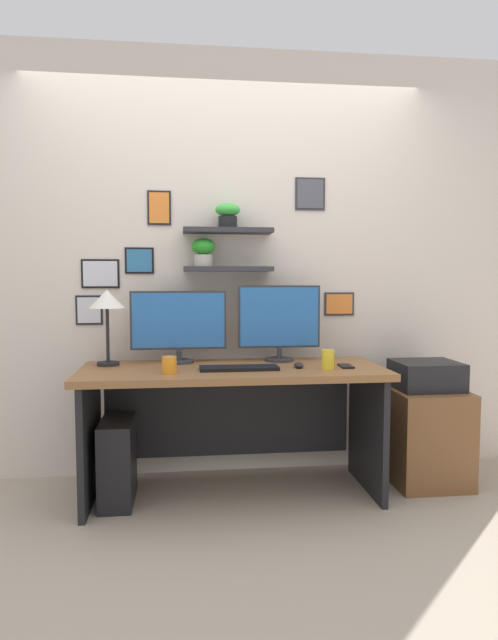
{
  "coord_description": "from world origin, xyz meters",
  "views": [
    {
      "loc": [
        -0.28,
        -3.1,
        1.27
      ],
      "look_at": [
        0.1,
        0.05,
        1.02
      ],
      "focal_mm": 30.79,
      "sensor_mm": 36.0,
      "label": 1
    }
  ],
  "objects_px": {
    "desk": "(232,401)",
    "drawer_cabinet": "(425,435)",
    "computer_tower_left": "(118,461)",
    "coffee_mug": "(169,365)",
    "keyboard": "(239,368)",
    "printer": "(426,375)",
    "computer_mouse": "(299,365)",
    "desk_lamp": "(107,304)",
    "cell_phone": "(346,366)",
    "water_cup": "(328,360)",
    "monitor_left": "(179,324)",
    "monitor_right": "(279,321)"
  },
  "relations": [
    {
      "from": "computer_tower_left",
      "to": "monitor_right",
      "type": "bearing_deg",
      "value": 13.99
    },
    {
      "from": "computer_mouse",
      "to": "desk_lamp",
      "type": "relative_size",
      "value": 0.2
    },
    {
      "from": "monitor_right",
      "to": "drawer_cabinet",
      "type": "xyz_separation_m",
      "value": [
        0.89,
        -0.15,
        -0.71
      ]
    },
    {
      "from": "computer_mouse",
      "to": "desk_lamp",
      "type": "xyz_separation_m",
      "value": [
        -1.09,
        0.22,
        0.34
      ]
    },
    {
      "from": "desk_lamp",
      "to": "printer",
      "type": "distance_m",
      "value": 1.97
    },
    {
      "from": "desk",
      "to": "drawer_cabinet",
      "type": "relative_size",
      "value": 2.98
    },
    {
      "from": "monitor_left",
      "to": "water_cup",
      "type": "bearing_deg",
      "value": -22.31
    },
    {
      "from": "computer_tower_left",
      "to": "printer",
      "type": "bearing_deg",
      "value": 2.91
    },
    {
      "from": "monitor_right",
      "to": "monitor_left",
      "type": "bearing_deg",
      "value": 180.0
    },
    {
      "from": "desk",
      "to": "water_cup",
      "type": "relative_size",
      "value": 15.75
    },
    {
      "from": "computer_tower_left",
      "to": "drawer_cabinet",
      "type": "bearing_deg",
      "value": 2.91
    },
    {
      "from": "cell_phone",
      "to": "coffee_mug",
      "type": "height_order",
      "value": "coffee_mug"
    },
    {
      "from": "keyboard",
      "to": "computer_mouse",
      "type": "bearing_deg",
      "value": 4.65
    },
    {
      "from": "keyboard",
      "to": "desk_lamp",
      "type": "bearing_deg",
      "value": 161.78
    },
    {
      "from": "desk",
      "to": "monitor_left",
      "type": "height_order",
      "value": "monitor_left"
    },
    {
      "from": "coffee_mug",
      "to": "computer_tower_left",
      "type": "xyz_separation_m",
      "value": [
        -0.3,
        0.12,
        -0.56
      ]
    },
    {
      "from": "computer_tower_left",
      "to": "water_cup",
      "type": "bearing_deg",
      "value": -4.98
    },
    {
      "from": "keyboard",
      "to": "printer",
      "type": "xyz_separation_m",
      "value": [
        1.17,
        0.16,
        -0.09
      ]
    },
    {
      "from": "monitor_right",
      "to": "printer",
      "type": "bearing_deg",
      "value": -9.26
    },
    {
      "from": "water_cup",
      "to": "drawer_cabinet",
      "type": "distance_m",
      "value": 0.87
    },
    {
      "from": "cell_phone",
      "to": "computer_tower_left",
      "type": "bearing_deg",
      "value": -179.6
    },
    {
      "from": "computer_mouse",
      "to": "drawer_cabinet",
      "type": "distance_m",
      "value": 0.96
    },
    {
      "from": "monitor_left",
      "to": "printer",
      "type": "bearing_deg",
      "value": -5.51
    },
    {
      "from": "computer_mouse",
      "to": "coffee_mug",
      "type": "xyz_separation_m",
      "value": [
        -0.73,
        -0.09,
        0.03
      ]
    },
    {
      "from": "computer_mouse",
      "to": "water_cup",
      "type": "xyz_separation_m",
      "value": [
        0.15,
        -0.07,
        0.04
      ]
    },
    {
      "from": "monitor_left",
      "to": "desk_lamp",
      "type": "relative_size",
      "value": 1.3
    },
    {
      "from": "monitor_right",
      "to": "desk_lamp",
      "type": "xyz_separation_m",
      "value": [
        -1.03,
        -0.06,
        0.11
      ]
    },
    {
      "from": "cell_phone",
      "to": "water_cup",
      "type": "bearing_deg",
      "value": -150.17
    },
    {
      "from": "drawer_cabinet",
      "to": "computer_tower_left",
      "type": "height_order",
      "value": "drawer_cabinet"
    },
    {
      "from": "computer_mouse",
      "to": "printer",
      "type": "bearing_deg",
      "value": 8.93
    },
    {
      "from": "monitor_left",
      "to": "computer_mouse",
      "type": "distance_m",
      "value": 0.77
    },
    {
      "from": "keyboard",
      "to": "computer_mouse",
      "type": "xyz_separation_m",
      "value": [
        0.35,
        0.03,
        0.01
      ]
    },
    {
      "from": "desk_lamp",
      "to": "coffee_mug",
      "type": "bearing_deg",
      "value": -39.87
    },
    {
      "from": "cell_phone",
      "to": "computer_tower_left",
      "type": "height_order",
      "value": "cell_phone"
    },
    {
      "from": "desk_lamp",
      "to": "printer",
      "type": "relative_size",
      "value": 1.17
    },
    {
      "from": "monitor_left",
      "to": "printer",
      "type": "distance_m",
      "value": 1.55
    },
    {
      "from": "computer_mouse",
      "to": "desk_lamp",
      "type": "height_order",
      "value": "desk_lamp"
    },
    {
      "from": "cell_phone",
      "to": "water_cup",
      "type": "xyz_separation_m",
      "value": [
        -0.12,
        -0.06,
        0.05
      ]
    },
    {
      "from": "desk",
      "to": "computer_mouse",
      "type": "height_order",
      "value": "computer_mouse"
    },
    {
      "from": "water_cup",
      "to": "computer_mouse",
      "type": "bearing_deg",
      "value": 156.32
    },
    {
      "from": "computer_tower_left",
      "to": "keyboard",
      "type": "bearing_deg",
      "value": -5.35
    },
    {
      "from": "coffee_mug",
      "to": "drawer_cabinet",
      "type": "height_order",
      "value": "coffee_mug"
    },
    {
      "from": "monitor_left",
      "to": "desk",
      "type": "bearing_deg",
      "value": -27.62
    },
    {
      "from": "cell_phone",
      "to": "printer",
      "type": "height_order",
      "value": "cell_phone"
    },
    {
      "from": "keyboard",
      "to": "desk_lamp",
      "type": "relative_size",
      "value": 0.99
    },
    {
      "from": "desk",
      "to": "desk_lamp",
      "type": "relative_size",
      "value": 3.91
    },
    {
      "from": "monitor_right",
      "to": "cell_phone",
      "type": "height_order",
      "value": "monitor_right"
    },
    {
      "from": "desk",
      "to": "drawer_cabinet",
      "type": "bearing_deg",
      "value": 0.75
    },
    {
      "from": "printer",
      "to": "computer_mouse",
      "type": "bearing_deg",
      "value": -171.07
    },
    {
      "from": "keyboard",
      "to": "computer_tower_left",
      "type": "bearing_deg",
      "value": 174.65
    }
  ]
}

